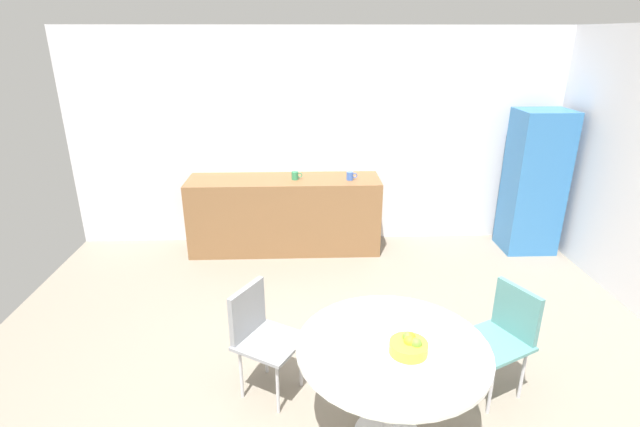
{
  "coord_description": "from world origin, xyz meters",
  "views": [
    {
      "loc": [
        -0.19,
        -2.72,
        2.51
      ],
      "look_at": [
        -0.04,
        1.35,
        0.95
      ],
      "focal_mm": 26.56,
      "sensor_mm": 36.0,
      "label": 1
    }
  ],
  "objects_px": {
    "round_table": "(392,362)",
    "chair_gray": "(259,328)",
    "locker_cabinet": "(534,182)",
    "mug_white": "(295,176)",
    "chair_teal": "(505,329)",
    "mug_green": "(350,176)",
    "fruit_bowl": "(409,346)"
  },
  "relations": [
    {
      "from": "chair_gray",
      "to": "mug_white",
      "type": "relative_size",
      "value": 6.43
    },
    {
      "from": "chair_gray",
      "to": "fruit_bowl",
      "type": "xyz_separation_m",
      "value": [
        0.95,
        -0.58,
        0.25
      ]
    },
    {
      "from": "mug_green",
      "to": "fruit_bowl",
      "type": "bearing_deg",
      "value": -88.76
    },
    {
      "from": "round_table",
      "to": "mug_green",
      "type": "relative_size",
      "value": 9.18
    },
    {
      "from": "chair_teal",
      "to": "fruit_bowl",
      "type": "distance_m",
      "value": 1.0
    },
    {
      "from": "round_table",
      "to": "fruit_bowl",
      "type": "relative_size",
      "value": 5.16
    },
    {
      "from": "fruit_bowl",
      "to": "chair_gray",
      "type": "bearing_deg",
      "value": 148.72
    },
    {
      "from": "mug_white",
      "to": "mug_green",
      "type": "distance_m",
      "value": 0.64
    },
    {
      "from": "fruit_bowl",
      "to": "locker_cabinet",
      "type": "bearing_deg",
      "value": 54.24
    },
    {
      "from": "locker_cabinet",
      "to": "mug_white",
      "type": "xyz_separation_m",
      "value": [
        -2.83,
        0.07,
        0.1
      ]
    },
    {
      "from": "chair_teal",
      "to": "chair_gray",
      "type": "distance_m",
      "value": 1.78
    },
    {
      "from": "chair_teal",
      "to": "mug_green",
      "type": "relative_size",
      "value": 6.43
    },
    {
      "from": "mug_green",
      "to": "chair_teal",
      "type": "bearing_deg",
      "value": -70.27
    },
    {
      "from": "mug_white",
      "to": "mug_green",
      "type": "height_order",
      "value": "same"
    },
    {
      "from": "chair_teal",
      "to": "mug_green",
      "type": "distance_m",
      "value": 2.67
    },
    {
      "from": "chair_teal",
      "to": "fruit_bowl",
      "type": "relative_size",
      "value": 3.61
    },
    {
      "from": "chair_teal",
      "to": "fruit_bowl",
      "type": "height_order",
      "value": "fruit_bowl"
    },
    {
      "from": "round_table",
      "to": "chair_gray",
      "type": "height_order",
      "value": "chair_gray"
    },
    {
      "from": "fruit_bowl",
      "to": "mug_white",
      "type": "height_order",
      "value": "mug_white"
    },
    {
      "from": "chair_gray",
      "to": "mug_green",
      "type": "xyz_separation_m",
      "value": [
        0.89,
        2.4,
        0.43
      ]
    },
    {
      "from": "locker_cabinet",
      "to": "mug_white",
      "type": "height_order",
      "value": "locker_cabinet"
    },
    {
      "from": "locker_cabinet",
      "to": "chair_gray",
      "type": "relative_size",
      "value": 2.05
    },
    {
      "from": "round_table",
      "to": "mug_white",
      "type": "height_order",
      "value": "mug_white"
    },
    {
      "from": "chair_teal",
      "to": "mug_green",
      "type": "bearing_deg",
      "value": 109.73
    },
    {
      "from": "chair_teal",
      "to": "mug_white",
      "type": "height_order",
      "value": "mug_white"
    },
    {
      "from": "round_table",
      "to": "chair_gray",
      "type": "distance_m",
      "value": 1.01
    },
    {
      "from": "mug_white",
      "to": "round_table",
      "type": "bearing_deg",
      "value": -78.09
    },
    {
      "from": "chair_teal",
      "to": "chair_gray",
      "type": "height_order",
      "value": "same"
    },
    {
      "from": "locker_cabinet",
      "to": "round_table",
      "type": "distance_m",
      "value": 3.65
    },
    {
      "from": "locker_cabinet",
      "to": "chair_gray",
      "type": "distance_m",
      "value": 3.9
    },
    {
      "from": "locker_cabinet",
      "to": "chair_teal",
      "type": "distance_m",
      "value": 2.79
    },
    {
      "from": "locker_cabinet",
      "to": "fruit_bowl",
      "type": "relative_size",
      "value": 7.42
    }
  ]
}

